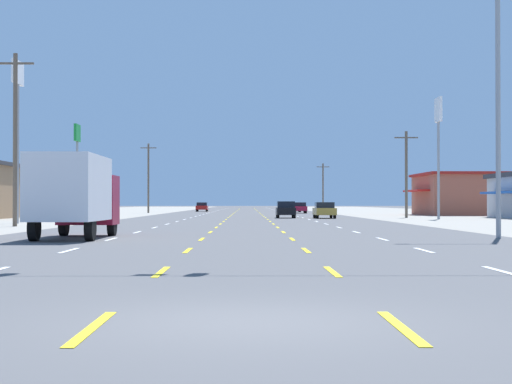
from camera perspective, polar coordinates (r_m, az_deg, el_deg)
The scene contains 19 objects.
ground_plane at distance 75.83m, azimuth -0.63°, elevation -1.82°, with size 572.00×572.00×0.00m, color #4C4C4F.
lane_markings at distance 114.32m, azimuth -0.63°, elevation -1.45°, with size 10.64×227.60×0.01m.
signal_span_wire at distance 20.51m, azimuth -1.12°, elevation 10.99°, with size 26.98×0.53×9.69m.
box_truck_far_left_nearest at distance 33.19m, azimuth -12.47°, elevation -0.01°, with size 2.40×7.20×3.23m.
sedan_far_right_near at distance 74.74m, azimuth 4.76°, elevation -1.25°, with size 1.80×4.50×1.46m.
hatchback_inner_right_mid at distance 75.96m, azimuth 2.07°, elevation -1.22°, with size 1.72×3.90×1.54m.
sedan_far_right_midfar at distance 110.11m, azimuth 3.03°, elevation -1.09°, with size 1.80×4.50×1.46m.
sedan_far_right_far at distance 123.57m, azimuth 2.68°, elevation -1.05°, with size 1.80×4.50×1.46m.
sedan_far_left_farther at distance 131.48m, azimuth -3.76°, elevation -1.03°, with size 1.80×4.50×1.46m.
storefront_right_row_2 at distance 97.36m, azimuth 15.16°, elevation -0.14°, with size 14.65×12.64×4.79m.
pole_sign_left_row_1 at distance 58.52m, azimuth -16.19°, elevation 6.10°, with size 0.24×2.28×11.07m.
pole_sign_left_row_2 at distance 76.19m, azimuth -12.29°, elevation 2.99°, with size 0.24×1.90×8.51m.
pole_sign_right_row_2 at distance 72.25m, azimuth 12.53°, elevation 4.40°, with size 0.24×1.98×10.43m.
streetlight_left_row_0 at distance 34.70m, azimuth -16.93°, elevation 6.74°, with size 4.65×0.26×10.16m.
streetlight_right_row_0 at distance 34.73m, azimuth 15.95°, elevation 6.58°, with size 3.49×0.26×10.25m.
utility_pole_left_row_0 at distance 51.20m, azimuth -16.35°, elevation 3.71°, with size 2.20×0.26×10.35m.
utility_pole_right_row_1 at distance 78.36m, azimuth 10.38°, elevation 1.34°, with size 2.20×0.26×8.13m.
utility_pole_left_row_2 at distance 113.90m, azimuth -7.47°, elevation 1.05°, with size 2.20×0.26×9.56m.
utility_pole_right_row_3 at distance 142.36m, azimuth 4.67°, elevation 0.41°, with size 2.20×0.26×8.21m.
Camera 1 is at (-0.00, -9.81, 1.42)m, focal length 57.71 mm.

